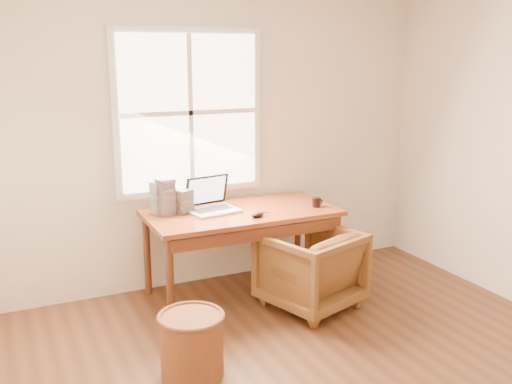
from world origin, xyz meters
The scene contains 11 objects.
room_shell centered at (-0.02, 0.16, 1.32)m, with size 4.04×4.54×2.64m.
desk centered at (0.00, 1.80, 0.73)m, with size 1.60×0.80×0.04m, color brown.
armchair centered at (0.41, 1.33, 0.33)m, with size 0.70×0.72×0.65m, color brown.
wicker_stool centered at (-0.81, 0.75, 0.20)m, with size 0.41×0.41×0.41m, color brown.
laptop centered at (-0.23, 1.84, 0.89)m, with size 0.37×0.39×0.28m, color silver, non-canonical shape.
mouse centered at (0.03, 1.56, 0.77)m, with size 0.12×0.07×0.04m, color black.
coffee_mug centered at (0.63, 1.64, 0.79)m, with size 0.07×0.07×0.08m, color black.
cd_stack_a centered at (-0.64, 2.00, 0.88)m, with size 0.14×0.12×0.27m, color #B2B5BE.
cd_stack_b centered at (-0.46, 1.92, 0.85)m, with size 0.13×0.11×0.20m, color #26262C.
cd_stack_c centered at (-0.61, 1.95, 0.90)m, with size 0.13×0.12×0.30m, color #9597A1.
cd_stack_d centered at (-0.48, 2.08, 0.84)m, with size 0.15×0.13×0.19m, color silver.
Camera 1 is at (-1.85, -2.45, 2.03)m, focal length 40.00 mm.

